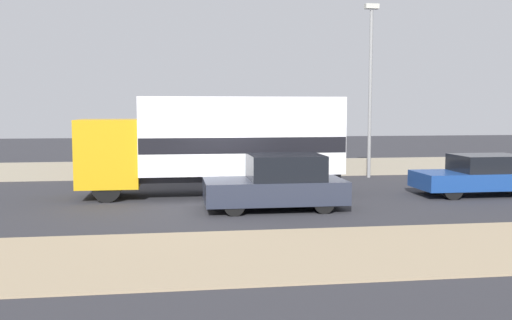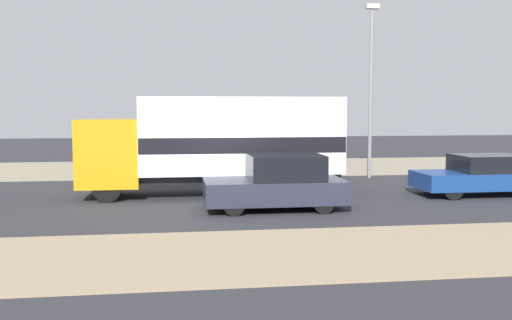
{
  "view_description": "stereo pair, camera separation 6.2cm",
  "coord_description": "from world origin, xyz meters",
  "views": [
    {
      "loc": [
        -1.6,
        -16.84,
        2.91
      ],
      "look_at": [
        0.91,
        0.54,
        1.3
      ],
      "focal_mm": 40.0,
      "sensor_mm": 36.0,
      "label": 1
    },
    {
      "loc": [
        -1.54,
        -16.85,
        2.91
      ],
      "look_at": [
        0.91,
        0.54,
        1.3
      ],
      "focal_mm": 40.0,
      "sensor_mm": 36.0,
      "label": 2
    }
  ],
  "objects": [
    {
      "name": "car_sedan_second",
      "position": [
        8.54,
        0.79,
        0.68
      ],
      "size": [
        4.14,
        1.83,
        1.35
      ],
      "rotation": [
        0.0,
        0.0,
        3.14
      ],
      "color": "navy",
      "rests_on": "ground_plane"
    },
    {
      "name": "box_truck",
      "position": [
        -0.07,
        1.98,
        1.82
      ],
      "size": [
        8.53,
        2.38,
        3.26
      ],
      "rotation": [
        0.0,
        0.0,
        3.14
      ],
      "color": "gold",
      "rests_on": "ground_plane"
    },
    {
      "name": "ground_plane",
      "position": [
        0.0,
        0.0,
        0.0
      ],
      "size": [
        80.0,
        80.0,
        0.0
      ],
      "primitive_type": "plane",
      "color": "#2D2D33"
    },
    {
      "name": "stone_wall_backdrop",
      "position": [
        0.0,
        6.83,
        0.37
      ],
      "size": [
        60.0,
        0.35,
        0.73
      ],
      "color": "gray",
      "rests_on": "ground_plane"
    },
    {
      "name": "street_lamp",
      "position": [
        6.48,
        5.99,
        4.13
      ],
      "size": [
        0.56,
        0.28,
        7.15
      ],
      "color": "gray",
      "rests_on": "ground_plane"
    },
    {
      "name": "dirt_shoulder_foreground",
      "position": [
        0.0,
        -5.83,
        0.02
      ],
      "size": [
        60.0,
        4.16,
        0.04
      ],
      "color": "#9E896B",
      "rests_on": "ground_plane"
    },
    {
      "name": "car_hatchback",
      "position": [
        1.34,
        -0.89,
        0.76
      ],
      "size": [
        4.01,
        1.89,
        1.58
      ],
      "rotation": [
        0.0,
        0.0,
        3.14
      ],
      "color": "#282D3D",
      "rests_on": "ground_plane"
    }
  ]
}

